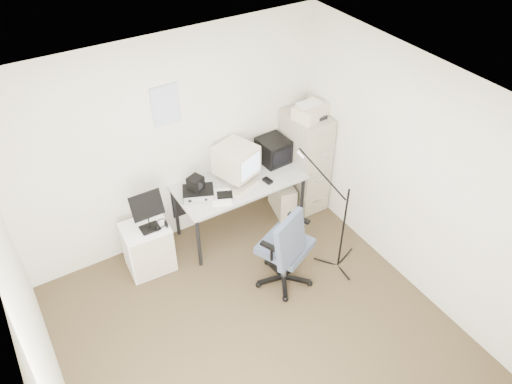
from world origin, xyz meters
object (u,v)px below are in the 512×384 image
desk (240,205)px  side_cart (148,247)px  filing_cabinet (304,161)px  office_chair (285,245)px

desk → side_cart: size_ratio=2.45×
filing_cabinet → side_cart: size_ratio=2.13×
office_chair → side_cart: 1.53m
desk → side_cart: (-1.19, -0.03, -0.06)m
desk → side_cart: bearing=-178.6°
filing_cabinet → desk: size_ratio=0.87×
filing_cabinet → office_chair: (-0.97, -1.01, -0.10)m
filing_cabinet → office_chair: size_ratio=1.19×
filing_cabinet → desk: (-0.95, -0.03, -0.29)m
office_chair → side_cart: bearing=116.5°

